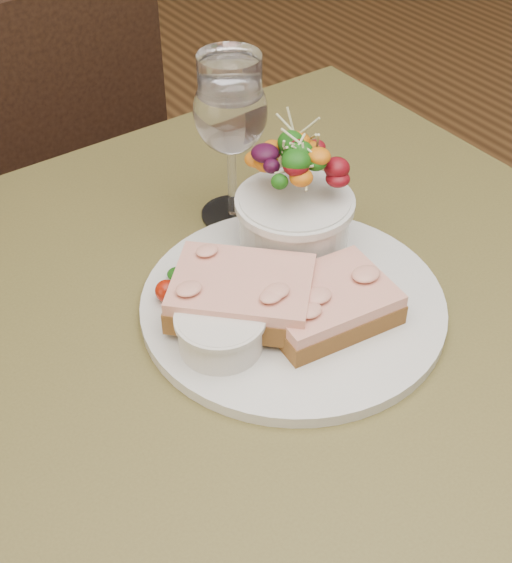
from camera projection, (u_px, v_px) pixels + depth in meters
cafe_table at (272, 399)px, 0.80m from camera, size 0.80×0.80×0.75m
chair_far at (30, 293)px, 1.46m from camera, size 0.47×0.47×0.90m
dinner_plate at (293, 304)px, 0.75m from camera, size 0.29×0.29×0.01m
sandwich_front at (327, 303)px, 0.72m from camera, size 0.13×0.10×0.03m
sandwich_back at (242, 293)px, 0.72m from camera, size 0.16×0.16×0.03m
ramekin at (220, 330)px, 0.69m from camera, size 0.08×0.08×0.04m
salad_bowl at (295, 200)px, 0.77m from camera, size 0.11×0.11×0.13m
garnish at (172, 286)px, 0.75m from camera, size 0.05×0.04×0.02m
wine_glass at (231, 116)px, 0.79m from camera, size 0.08×0.08×0.18m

